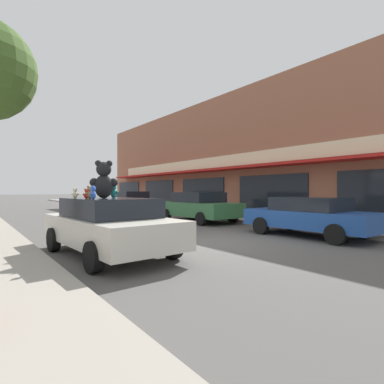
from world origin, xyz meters
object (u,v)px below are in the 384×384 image
object	(u,v)px
teddy_bear_giant	(104,180)
teddy_bear_cream	(75,193)
parked_car_far_left	(310,216)
parked_car_far_right	(130,201)
teddy_bear_red	(87,194)
teddy_bear_brown	(90,193)
teddy_bear_teal	(114,191)
parked_car_far_center	(198,206)
plush_art_car	(110,225)
teddy_bear_blue	(93,193)

from	to	relation	value
teddy_bear_giant	teddy_bear_cream	distance (m)	0.75
parked_car_far_left	parked_car_far_right	xyz separation A→B (m)	(0.00, 13.80, 0.08)
teddy_bear_giant	teddy_bear_red	bearing A→B (deg)	52.24
teddy_bear_cream	parked_car_far_right	size ratio (longest dim) A/B	0.06
teddy_bear_cream	teddy_bear_red	bearing A→B (deg)	136.75
teddy_bear_giant	teddy_bear_brown	xyz separation A→B (m)	(-0.50, -0.48, -0.30)
teddy_bear_brown	parked_car_far_right	distance (m)	14.68
teddy_bear_teal	parked_car_far_right	size ratio (longest dim) A/B	0.08
teddy_bear_brown	parked_car_far_center	xyz separation A→B (m)	(7.06, 5.10, -0.74)
parked_car_far_left	teddy_bear_cream	bearing A→B (deg)	165.93
plush_art_car	teddy_bear_blue	bearing A→B (deg)	-135.13
teddy_bear_cream	teddy_bear_blue	bearing A→B (deg)	131.25
teddy_bear_brown	teddy_bear_teal	world-z (taller)	teddy_bear_teal
teddy_bear_blue	parked_car_far_right	size ratio (longest dim) A/B	0.06
teddy_bear_cream	teddy_bear_red	distance (m)	0.64
teddy_bear_blue	parked_car_far_right	bearing A→B (deg)	-170.23
teddy_bear_brown	parked_car_far_left	bearing A→B (deg)	162.01
teddy_bear_teal	teddy_bear_cream	bearing A→B (deg)	44.84
teddy_bear_blue	plush_art_car	bearing A→B (deg)	175.78
teddy_bear_giant	parked_car_far_center	size ratio (longest dim) A/B	0.20
parked_car_far_left	parked_car_far_center	bearing A→B (deg)	90.00
teddy_bear_cream	parked_car_far_center	world-z (taller)	teddy_bear_cream
plush_art_car	parked_car_far_left	distance (m)	6.61
parked_car_far_right	teddy_bear_brown	bearing A→B (deg)	-118.80
plush_art_car	teddy_bear_blue	size ratio (longest dim) A/B	14.88
plush_art_car	teddy_bear_giant	xyz separation A→B (m)	(-0.08, 0.17, 1.08)
teddy_bear_red	teddy_bear_teal	distance (m)	0.90
teddy_bear_giant	parked_car_far_right	bearing A→B (deg)	-95.07
teddy_bear_red	parked_car_far_left	bearing A→B (deg)	-172.73
teddy_bear_teal	parked_car_far_center	xyz separation A→B (m)	(6.27, 4.50, -0.76)
teddy_bear_red	teddy_bear_cream	bearing A→B (deg)	-67.18
teddy_bear_brown	teddy_bear_teal	xyz separation A→B (m)	(0.80, 0.60, 0.03)
teddy_bear_blue	parked_car_far_left	xyz separation A→B (m)	(7.12, -0.57, -0.80)
teddy_bear_giant	parked_car_far_right	distance (m)	14.04
parked_car_far_left	parked_car_far_right	size ratio (longest dim) A/B	0.94
teddy_bear_blue	parked_car_far_right	world-z (taller)	teddy_bear_blue
teddy_bear_brown	parked_car_far_center	distance (m)	8.74
teddy_bear_brown	parked_car_far_left	world-z (taller)	teddy_bear_brown
plush_art_car	teddy_bear_cream	size ratio (longest dim) A/B	16.64
teddy_bear_red	parked_car_far_center	size ratio (longest dim) A/B	0.05
plush_art_car	parked_car_far_right	size ratio (longest dim) A/B	0.93
teddy_bear_red	parked_car_far_center	world-z (taller)	teddy_bear_red
teddy_bear_cream	teddy_bear_red	size ratio (longest dim) A/B	1.12
teddy_bear_cream	parked_car_far_right	world-z (taller)	teddy_bear_cream
parked_car_far_right	teddy_bear_teal	bearing A→B (deg)	-117.09
teddy_bear_red	teddy_bear_brown	distance (m)	0.20
teddy_bear_cream	teddy_bear_brown	distance (m)	0.84
plush_art_car	teddy_bear_teal	size ratio (longest dim) A/B	12.38
teddy_bear_blue	teddy_bear_brown	distance (m)	0.39
teddy_bear_blue	parked_car_far_left	distance (m)	7.19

